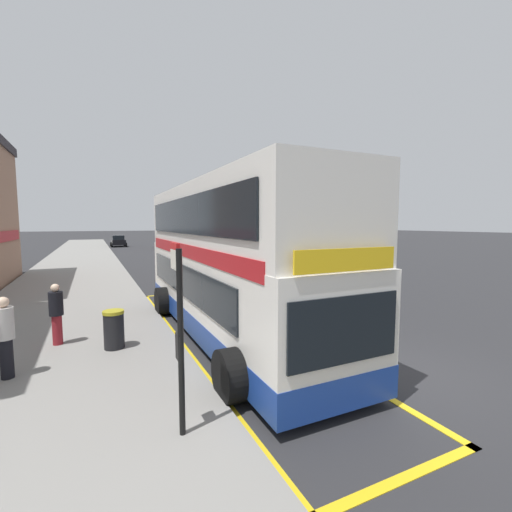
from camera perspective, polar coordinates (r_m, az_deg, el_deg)
name	(u,v)px	position (r m, az deg, el deg)	size (l,w,h in m)	color
ground_plane	(156,255)	(37.98, -16.29, 0.22)	(260.00, 260.00, 0.00)	#28282B
pavement_near	(82,257)	(37.50, -26.91, -0.10)	(6.00, 76.00, 0.14)	gray
double_decker_bus	(226,265)	(10.21, -4.92, -1.47)	(3.17, 10.65, 4.40)	white
bus_bay_markings	(226,333)	(10.57, -4.91, -12.66)	(3.00, 13.15, 0.01)	gold
bus_stop_sign	(179,324)	(5.29, -12.59, -10.99)	(0.09, 0.51, 2.86)	black
parked_car_grey_kerbside	(223,256)	(26.17, -5.42, -0.07)	(2.09, 4.20, 1.62)	slate
parked_car_black_across	(118,241)	(53.00, -21.84, 2.33)	(2.09, 4.20, 1.62)	black
parked_car_maroon_behind	(165,242)	(48.13, -14.90, 2.26)	(2.09, 4.20, 1.62)	maroon
parked_car_grey_far	(215,249)	(34.42, -6.81, 1.22)	(2.09, 4.20, 1.62)	slate
pedestrian_waiting_near_sign	(5,334)	(8.73, -36.15, -10.43)	(0.34, 0.34, 1.68)	black
pedestrian_further_back	(56,312)	(10.40, -30.16, -8.00)	(0.34, 0.34, 1.60)	maroon
litter_bin	(114,329)	(9.56, -22.47, -11.14)	(0.51, 0.51, 0.97)	black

